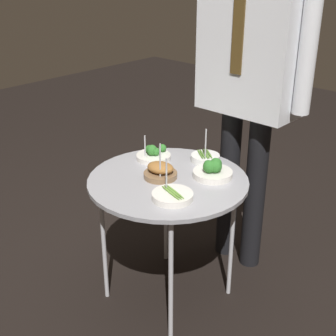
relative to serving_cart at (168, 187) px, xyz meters
The scene contains 8 objects.
ground_plane 0.58m from the serving_cart, ahead, with size 8.00×8.00×0.00m, color black.
serving_cart is the anchor object (origin of this frame).
bowl_asparagus_mid_left 0.19m from the serving_cart, 41.70° to the right, with size 0.16×0.16×0.16m.
bowl_roast_mid_right 0.08m from the serving_cart, 157.33° to the right, with size 0.14×0.14×0.17m.
bowl_broccoli_front_right 0.23m from the serving_cart, 150.33° to the left, with size 0.16×0.16×0.12m.
bowl_asparagus_center 0.26m from the serving_cart, 90.99° to the left, with size 0.13×0.13×0.17m.
bowl_broccoli_back_right 0.21m from the serving_cart, 48.12° to the left, with size 0.17×0.17×0.08m.
waiter_figure 0.68m from the serving_cart, 83.16° to the left, with size 0.61×0.23×1.66m.
Camera 1 is at (1.22, -1.32, 1.50)m, focal length 50.00 mm.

